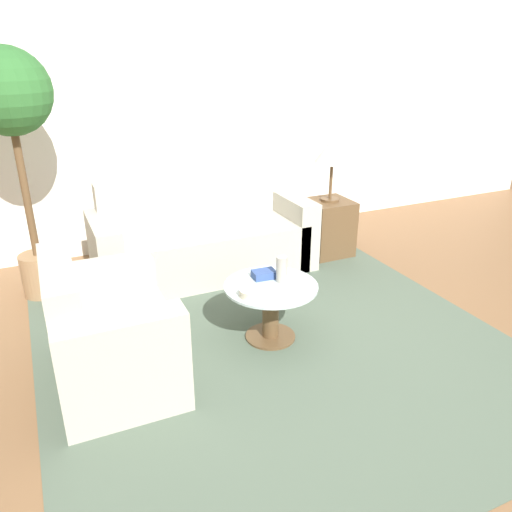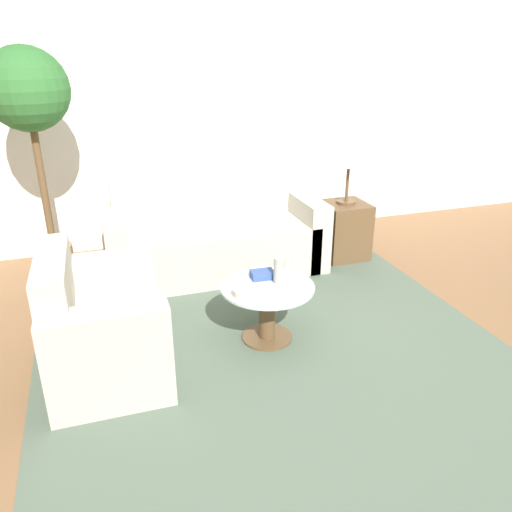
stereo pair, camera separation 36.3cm
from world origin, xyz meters
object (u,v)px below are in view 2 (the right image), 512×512
at_px(sofa_main, 215,239).
at_px(coffee_table, 267,305).
at_px(potted_plant, 31,113).
at_px(book_stack, 262,275).
at_px(bowl, 244,292).
at_px(vase, 279,270).
at_px(armchair, 98,331).
at_px(table_lamp, 350,154).

relative_size(sofa_main, coffee_table, 2.98).
relative_size(potted_plant, book_stack, 11.55).
distance_m(sofa_main, bowl, 1.43).
distance_m(bowl, book_stack, 0.30).
bearing_deg(vase, armchair, -177.61).
bearing_deg(book_stack, sofa_main, 96.42).
xyz_separation_m(potted_plant, vase, (1.55, -1.41, -0.96)).
xyz_separation_m(table_lamp, vase, (-1.14, -1.17, -0.52)).
bearing_deg(potted_plant, sofa_main, -5.06).
bearing_deg(bowl, potted_plant, 129.34).
bearing_deg(potted_plant, table_lamp, -5.12).
distance_m(potted_plant, vase, 2.31).
xyz_separation_m(coffee_table, vase, (0.10, 0.03, 0.24)).
distance_m(armchair, coffee_table, 1.15).
distance_m(table_lamp, potted_plant, 2.74).
bearing_deg(armchair, potted_plant, 12.57).
relative_size(sofa_main, armchair, 1.96).
height_order(coffee_table, table_lamp, table_lamp).
distance_m(armchair, table_lamp, 2.78).
distance_m(table_lamp, book_stack, 1.73).
bearing_deg(table_lamp, armchair, -152.84).
height_order(armchair, vase, armchair).
relative_size(potted_plant, vase, 10.73).
bearing_deg(book_stack, table_lamp, 44.76).
xyz_separation_m(armchair, bowl, (0.95, -0.07, 0.15)).
height_order(table_lamp, book_stack, table_lamp).
distance_m(sofa_main, coffee_table, 1.32).
distance_m(coffee_table, potted_plant, 2.38).
relative_size(table_lamp, potted_plant, 0.31).
height_order(coffee_table, book_stack, book_stack).
relative_size(coffee_table, potted_plant, 0.33).
bearing_deg(book_stack, vase, -44.95).
bearing_deg(armchair, coffee_table, -88.09).
height_order(coffee_table, potted_plant, potted_plant).
bearing_deg(armchair, sofa_main, -38.65).
bearing_deg(potted_plant, armchair, -78.15).
relative_size(sofa_main, bowl, 13.25).
relative_size(coffee_table, vase, 3.58).
relative_size(coffee_table, bowl, 4.44).
relative_size(table_lamp, book_stack, 3.59).
relative_size(sofa_main, vase, 10.68).
bearing_deg(book_stack, potted_plant, 141.80).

